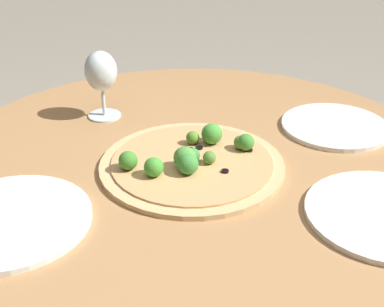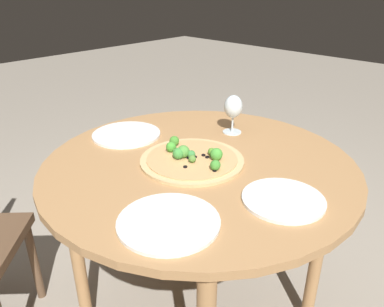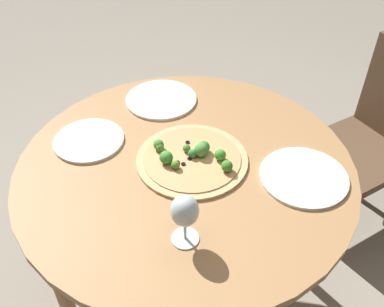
{
  "view_description": "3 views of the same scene",
  "coord_description": "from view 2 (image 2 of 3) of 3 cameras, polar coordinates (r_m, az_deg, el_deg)",
  "views": [
    {
      "loc": [
        0.45,
        0.8,
        1.29
      ],
      "look_at": [
        0.02,
        0.02,
        0.8
      ],
      "focal_mm": 50.0,
      "sensor_mm": 36.0,
      "label": 1
    },
    {
      "loc": [
        -0.77,
        0.85,
        1.35
      ],
      "look_at": [
        0.02,
        0.02,
        0.8
      ],
      "focal_mm": 35.0,
      "sensor_mm": 36.0,
      "label": 2
    },
    {
      "loc": [
        0.28,
        -0.96,
        1.68
      ],
      "look_at": [
        0.02,
        0.02,
        0.8
      ],
      "focal_mm": 40.0,
      "sensor_mm": 36.0,
      "label": 3
    }
  ],
  "objects": [
    {
      "name": "plate_near",
      "position": [
        1.09,
        13.74,
        -6.82
      ],
      "size": [
        0.23,
        0.23,
        0.01
      ],
      "color": "white",
      "rests_on": "dining_table"
    },
    {
      "name": "plate_side",
      "position": [
        1.51,
        -9.95,
        2.9
      ],
      "size": [
        0.27,
        0.27,
        0.01
      ],
      "color": "white",
      "rests_on": "dining_table"
    },
    {
      "name": "wine_glass",
      "position": [
        1.49,
        6.3,
        6.94
      ],
      "size": [
        0.07,
        0.07,
        0.16
      ],
      "color": "silver",
      "rests_on": "dining_table"
    },
    {
      "name": "dining_table",
      "position": [
        1.33,
        1.07,
        -4.7
      ],
      "size": [
        1.07,
        1.07,
        0.77
      ],
      "color": "#A87A4C",
      "rests_on": "ground_plane"
    },
    {
      "name": "plate_far",
      "position": [
        0.98,
        -3.59,
        -10.35
      ],
      "size": [
        0.27,
        0.27,
        0.01
      ],
      "color": "white",
      "rests_on": "dining_table"
    },
    {
      "name": "pizza",
      "position": [
        1.28,
        0.01,
        -0.73
      ],
      "size": [
        0.36,
        0.36,
        0.06
      ],
      "color": "tan",
      "rests_on": "dining_table"
    }
  ]
}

